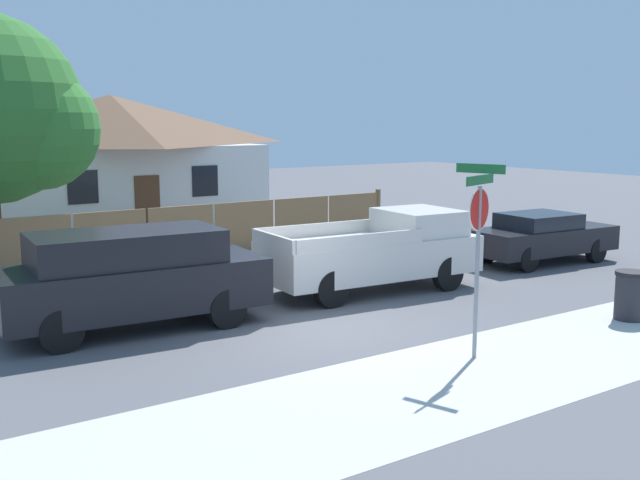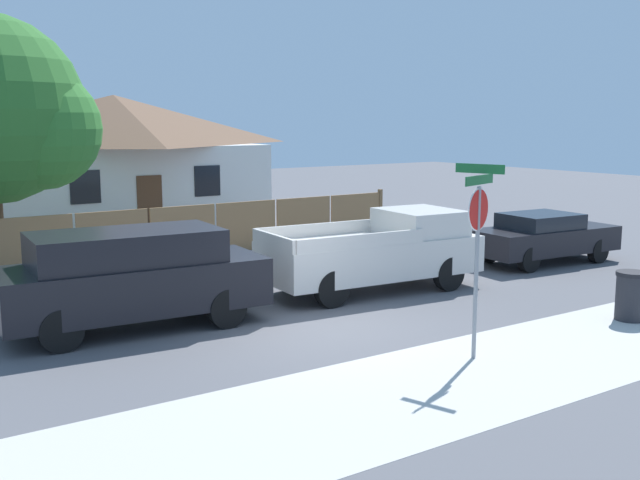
{
  "view_description": "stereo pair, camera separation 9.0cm",
  "coord_description": "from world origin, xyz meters",
  "px_view_note": "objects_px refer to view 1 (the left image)",
  "views": [
    {
      "loc": [
        -7.71,
        -11.41,
        3.93
      ],
      "look_at": [
        0.39,
        0.39,
        1.6
      ],
      "focal_mm": 42.0,
      "sensor_mm": 36.0,
      "label": 1
    },
    {
      "loc": [
        -7.64,
        -11.46,
        3.93
      ],
      "look_at": [
        0.39,
        0.39,
        1.6
      ],
      "focal_mm": 42.0,
      "sensor_mm": 36.0,
      "label": 2
    }
  ],
  "objects_px": {
    "red_suv": "(132,276)",
    "house": "(113,157)",
    "parked_sedan": "(541,236)",
    "stop_sign": "(479,228)",
    "orange_pickup": "(377,251)",
    "trash_bin": "(630,295)"
  },
  "relations": [
    {
      "from": "orange_pickup",
      "to": "stop_sign",
      "type": "height_order",
      "value": "stop_sign"
    },
    {
      "from": "parked_sedan",
      "to": "stop_sign",
      "type": "height_order",
      "value": "stop_sign"
    },
    {
      "from": "parked_sedan",
      "to": "trash_bin",
      "type": "distance_m",
      "value": 5.92
    },
    {
      "from": "house",
      "to": "parked_sedan",
      "type": "bearing_deg",
      "value": -64.68
    },
    {
      "from": "house",
      "to": "trash_bin",
      "type": "distance_m",
      "value": 19.86
    },
    {
      "from": "house",
      "to": "stop_sign",
      "type": "bearing_deg",
      "value": -92.17
    },
    {
      "from": "red_suv",
      "to": "trash_bin",
      "type": "height_order",
      "value": "red_suv"
    },
    {
      "from": "red_suv",
      "to": "parked_sedan",
      "type": "height_order",
      "value": "red_suv"
    },
    {
      "from": "house",
      "to": "parked_sedan",
      "type": "xyz_separation_m",
      "value": [
        6.88,
        -14.54,
        -1.76
      ]
    },
    {
      "from": "parked_sedan",
      "to": "stop_sign",
      "type": "distance_m",
      "value": 9.16
    },
    {
      "from": "stop_sign",
      "to": "trash_bin",
      "type": "bearing_deg",
      "value": -18.31
    },
    {
      "from": "red_suv",
      "to": "stop_sign",
      "type": "bearing_deg",
      "value": -46.18
    },
    {
      "from": "orange_pickup",
      "to": "stop_sign",
      "type": "xyz_separation_m",
      "value": [
        -1.83,
        -4.85,
        1.28
      ]
    },
    {
      "from": "house",
      "to": "red_suv",
      "type": "relative_size",
      "value": 2.1
    },
    {
      "from": "orange_pickup",
      "to": "house",
      "type": "bearing_deg",
      "value": 98.58
    },
    {
      "from": "house",
      "to": "orange_pickup",
      "type": "height_order",
      "value": "house"
    },
    {
      "from": "red_suv",
      "to": "house",
      "type": "bearing_deg",
      "value": 76.18
    },
    {
      "from": "stop_sign",
      "to": "trash_bin",
      "type": "distance_m",
      "value": 4.61
    },
    {
      "from": "red_suv",
      "to": "parked_sedan",
      "type": "distance_m",
      "value": 11.64
    },
    {
      "from": "trash_bin",
      "to": "red_suv",
      "type": "bearing_deg",
      "value": 149.51
    },
    {
      "from": "parked_sedan",
      "to": "trash_bin",
      "type": "bearing_deg",
      "value": -119.9
    },
    {
      "from": "parked_sedan",
      "to": "stop_sign",
      "type": "xyz_separation_m",
      "value": [
        -7.62,
        -4.87,
        1.45
      ]
    }
  ]
}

